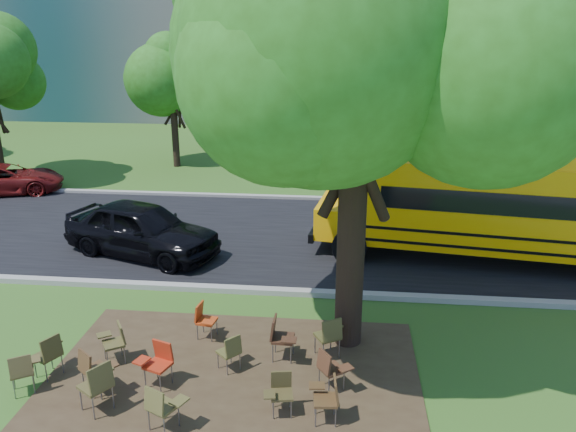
# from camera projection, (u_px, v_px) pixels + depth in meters

# --- Properties ---
(ground) EXTENTS (160.00, 160.00, 0.00)m
(ground) POSITION_uv_depth(u_px,v_px,m) (190.00, 358.00, 11.28)
(ground) COLOR #36561B
(ground) RESTS_ON ground
(dirt_patch) EXTENTS (7.00, 4.50, 0.03)m
(dirt_patch) POSITION_uv_depth(u_px,v_px,m) (235.00, 374.00, 10.71)
(dirt_patch) COLOR #382819
(dirt_patch) RESTS_ON ground
(asphalt_road) EXTENTS (80.00, 8.00, 0.04)m
(asphalt_road) POSITION_uv_depth(u_px,v_px,m) (249.00, 235.00, 17.88)
(asphalt_road) COLOR black
(asphalt_road) RESTS_ON ground
(kerb_near) EXTENTS (80.00, 0.25, 0.14)m
(kerb_near) POSITION_uv_depth(u_px,v_px,m) (222.00, 289.00, 14.09)
(kerb_near) COLOR gray
(kerb_near) RESTS_ON ground
(kerb_far) EXTENTS (80.00, 0.25, 0.14)m
(kerb_far) POSITION_uv_depth(u_px,v_px,m) (266.00, 197.00, 21.73)
(kerb_far) COLOR gray
(kerb_far) RESTS_ON ground
(bg_tree_2) EXTENTS (4.80, 4.80, 6.62)m
(bg_tree_2) POSITION_uv_depth(u_px,v_px,m) (171.00, 76.00, 25.51)
(bg_tree_2) COLOR black
(bg_tree_2) RESTS_ON ground
(bg_tree_3) EXTENTS (5.60, 5.60, 7.84)m
(bg_tree_3) POSITION_uv_depth(u_px,v_px,m) (476.00, 61.00, 22.11)
(bg_tree_3) COLOR black
(bg_tree_3) RESTS_ON ground
(main_tree) EXTENTS (7.20, 7.20, 9.67)m
(main_tree) POSITION_uv_depth(u_px,v_px,m) (359.00, 42.00, 9.92)
(main_tree) COLOR black
(main_tree) RESTS_ON ground
(school_bus) EXTENTS (12.28, 4.20, 2.95)m
(school_bus) POSITION_uv_depth(u_px,v_px,m) (559.00, 207.00, 15.17)
(school_bus) COLOR #FFAF08
(school_bus) RESTS_ON ground
(chair_0) EXTENTS (0.55, 0.68, 0.82)m
(chair_0) POSITION_uv_depth(u_px,v_px,m) (23.00, 369.00, 10.03)
(chair_0) COLOR brown
(chair_0) RESTS_ON ground
(chair_1) EXTENTS (0.76, 0.60, 0.89)m
(chair_1) POSITION_uv_depth(u_px,v_px,m) (93.00, 367.00, 10.00)
(chair_1) COLOR #4F331C
(chair_1) RESTS_ON ground
(chair_2) EXTENTS (0.65, 0.83, 0.98)m
(chair_2) POSITION_uv_depth(u_px,v_px,m) (98.00, 381.00, 9.51)
(chair_2) COLOR #4C4521
(chair_2) RESTS_ON ground
(chair_3) EXTENTS (0.69, 0.54, 0.87)m
(chair_3) POSITION_uv_depth(u_px,v_px,m) (158.00, 360.00, 10.25)
(chair_3) COLOR #A72911
(chair_3) RESTS_ON ground
(chair_4) EXTENTS (0.71, 0.56, 0.87)m
(chair_4) POSITION_uv_depth(u_px,v_px,m) (162.00, 404.00, 9.04)
(chair_4) COLOR brown
(chair_4) RESTS_ON ground
(chair_5) EXTENTS (0.52, 0.52, 0.77)m
(chair_5) POSITION_uv_depth(u_px,v_px,m) (280.00, 389.00, 9.52)
(chair_5) COLOR #443C1D
(chair_5) RESTS_ON ground
(chair_6) EXTENTS (0.53, 0.56, 0.84)m
(chair_6) POSITION_uv_depth(u_px,v_px,m) (328.00, 395.00, 9.30)
(chair_6) COLOR #49321A
(chair_6) RESTS_ON ground
(chair_7) EXTENTS (0.69, 0.55, 0.83)m
(chair_7) POSITION_uv_depth(u_px,v_px,m) (330.00, 367.00, 10.09)
(chair_7) COLOR #4B2C1B
(chair_7) RESTS_ON ground
(chair_8) EXTENTS (0.58, 0.73, 0.88)m
(chair_8) POSITION_uv_depth(u_px,v_px,m) (50.00, 351.00, 10.50)
(chair_8) COLOR #44401D
(chair_8) RESTS_ON ground
(chair_9) EXTENTS (0.69, 0.55, 0.83)m
(chair_9) POSITION_uv_depth(u_px,v_px,m) (116.00, 339.00, 10.99)
(chair_9) COLOR #4D4721
(chair_9) RESTS_ON ground
(chair_10) EXTENTS (0.47, 0.58, 0.81)m
(chair_10) POSITION_uv_depth(u_px,v_px,m) (204.00, 318.00, 11.82)
(chair_10) COLOR #B43C13
(chair_10) RESTS_ON ground
(chair_11) EXTENTS (0.53, 0.67, 0.78)m
(chair_11) POSITION_uv_depth(u_px,v_px,m) (231.00, 349.00, 10.70)
(chair_11) COLOR brown
(chair_11) RESTS_ON ground
(chair_12) EXTENTS (0.54, 0.60, 0.92)m
(chair_12) POSITION_uv_depth(u_px,v_px,m) (280.00, 335.00, 11.03)
(chair_12) COLOR #3E2416
(chair_12) RESTS_ON ground
(chair_13) EXTENTS (0.62, 0.75, 0.92)m
(chair_13) POSITION_uv_depth(u_px,v_px,m) (330.00, 333.00, 11.09)
(chair_13) COLOR #48441F
(chair_13) RESTS_ON ground
(black_car) EXTENTS (5.02, 3.31, 1.59)m
(black_car) POSITION_uv_depth(u_px,v_px,m) (142.00, 229.00, 16.15)
(black_car) COLOR black
(black_car) RESTS_ON ground
(bg_car_red) EXTENTS (4.61, 3.21, 1.17)m
(bg_car_red) POSITION_uv_depth(u_px,v_px,m) (7.00, 179.00, 22.28)
(bg_car_red) COLOR #5C100F
(bg_car_red) RESTS_ON ground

